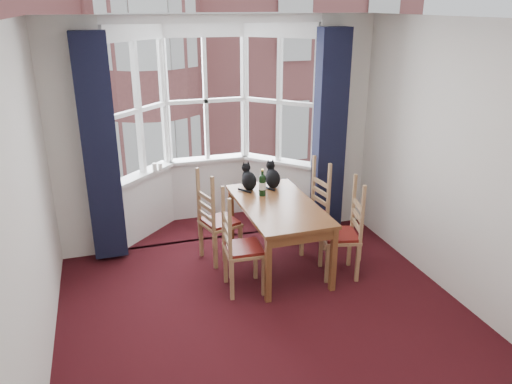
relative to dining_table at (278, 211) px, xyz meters
name	(u,v)px	position (x,y,z in m)	size (l,w,h in m)	color
floor	(278,336)	(-0.45, -1.32, -0.69)	(4.50, 4.50, 0.00)	black
ceiling	(284,20)	(-0.45, -1.32, 2.11)	(4.50, 4.50, 0.00)	white
wall_left	(21,227)	(-2.45, -1.32, 0.71)	(4.50, 4.50, 0.00)	silver
wall_right	(479,174)	(1.55, -1.32, 0.71)	(4.50, 4.50, 0.00)	silver
wall_near	(459,378)	(-0.45, -3.57, 0.71)	(4.00, 4.00, 0.00)	silver
wall_back_pier_left	(79,144)	(-2.10, 0.93, 0.71)	(0.70, 0.12, 2.80)	silver
wall_back_pier_right	(340,125)	(1.20, 0.93, 0.71)	(0.70, 0.12, 2.80)	silver
bay_window	(210,125)	(-0.45, 1.44, 0.71)	(2.76, 0.94, 2.80)	white
curtain_left	(100,151)	(-1.87, 0.75, 0.66)	(0.38, 0.22, 2.60)	black
curtain_right	(330,133)	(0.97, 0.75, 0.66)	(0.38, 0.22, 2.60)	black
dining_table	(278,211)	(0.00, 0.00, 0.00)	(0.84, 1.56, 0.77)	brown
chair_left_near	(235,251)	(-0.62, -0.41, -0.21)	(0.42, 0.44, 0.92)	#9F764D
chair_left_far	(213,224)	(-0.70, 0.31, -0.21)	(0.50, 0.51, 0.92)	#9F764D
chair_right_near	(348,236)	(0.68, -0.45, -0.21)	(0.48, 0.50, 0.92)	#9F764D
chair_right_far	(314,211)	(0.59, 0.32, -0.21)	(0.45, 0.47, 0.92)	#9F764D
cat_left	(249,179)	(-0.18, 0.55, 0.22)	(0.21, 0.27, 0.34)	black
cat_right	(273,177)	(0.12, 0.54, 0.22)	(0.19, 0.26, 0.35)	black
wine_bottle	(262,184)	(-0.09, 0.30, 0.23)	(0.08, 0.08, 0.33)	black
candle_tall	(155,167)	(-1.24, 1.28, 0.24)	(0.06, 0.06, 0.11)	white
candle_short	(160,167)	(-1.16, 1.31, 0.23)	(0.06, 0.06, 0.10)	white
street	(125,136)	(-0.45, 30.93, -6.69)	(80.00, 80.00, 0.00)	#333335
tenement_building	(137,45)	(-0.45, 12.70, 0.91)	(18.40, 7.80, 15.20)	#944E4C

